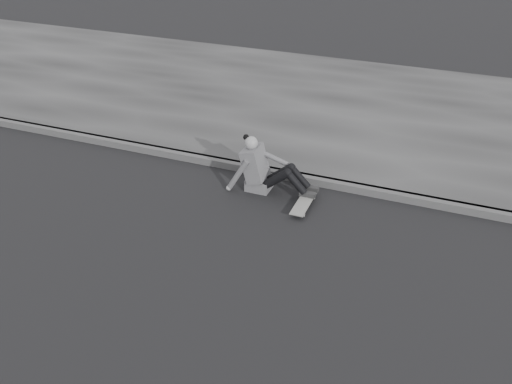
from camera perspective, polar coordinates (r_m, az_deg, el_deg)
ground at (r=7.41m, az=-9.01°, el=-6.72°), size 80.00×80.00×0.00m
curb at (r=9.31m, az=-1.28°, el=2.52°), size 24.00×0.16×0.12m
sidewalk at (r=11.90m, az=4.38°, el=8.92°), size 24.00×6.00×0.12m
skateboard at (r=8.36m, az=4.83°, el=-1.05°), size 0.20×0.78×0.09m
seated_woman at (r=8.62m, az=0.73°, el=2.32°), size 1.38×0.46×0.88m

